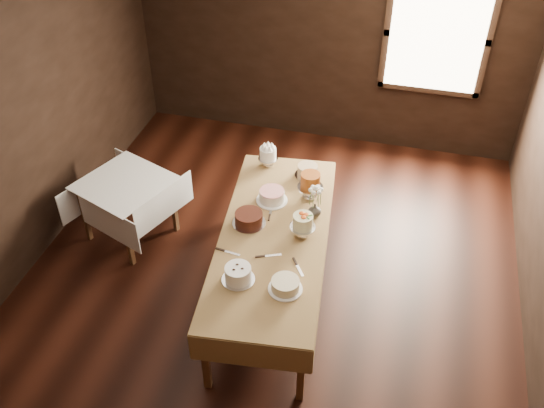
{
  "coord_description": "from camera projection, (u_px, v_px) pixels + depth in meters",
  "views": [
    {
      "loc": [
        1.12,
        -4.09,
        4.54
      ],
      "look_at": [
        0.0,
        0.2,
        0.95
      ],
      "focal_mm": 39.68,
      "sensor_mm": 36.0,
      "label": 1
    }
  ],
  "objects": [
    {
      "name": "cake_speckled",
      "position": [
        307.0,
        171.0,
        6.3
      ],
      "size": [
        0.29,
        0.29,
        0.13
      ],
      "color": "silver",
      "rests_on": "display_table"
    },
    {
      "name": "cake_server_d",
      "position": [
        306.0,
        219.0,
        5.78
      ],
      "size": [
        0.2,
        0.17,
        0.01
      ],
      "primitive_type": "cube",
      "rotation": [
        0.0,
        0.0,
        0.67
      ],
      "color": "silver",
      "rests_on": "display_table"
    },
    {
      "name": "cake_lattice",
      "position": [
        272.0,
        196.0,
        5.97
      ],
      "size": [
        0.36,
        0.36,
        0.12
      ],
      "color": "white",
      "rests_on": "display_table"
    },
    {
      "name": "cake_server_e",
      "position": [
        232.0,
        253.0,
        5.41
      ],
      "size": [
        0.24,
        0.06,
        0.01
      ],
      "primitive_type": "cube",
      "rotation": [
        0.0,
        0.0,
        -0.13
      ],
      "color": "silver",
      "rests_on": "display_table"
    },
    {
      "name": "ceiling",
      "position": [
        265.0,
        24.0,
        4.39
      ],
      "size": [
        5.0,
        6.0,
        0.01
      ],
      "primitive_type": "cube",
      "color": "beige",
      "rests_on": "wall_back"
    },
    {
      "name": "floor",
      "position": [
        267.0,
        288.0,
        6.15
      ],
      "size": [
        5.0,
        6.0,
        0.01
      ],
      "primitive_type": "cube",
      "color": "black",
      "rests_on": "ground"
    },
    {
      "name": "cake_chocolate",
      "position": [
        249.0,
        219.0,
        5.7
      ],
      "size": [
        0.37,
        0.37,
        0.13
      ],
      "color": "silver",
      "rests_on": "display_table"
    },
    {
      "name": "cake_flowers",
      "position": [
        303.0,
        227.0,
        5.54
      ],
      "size": [
        0.26,
        0.26,
        0.25
      ],
      "color": "silver",
      "rests_on": "display_table"
    },
    {
      "name": "cake_swirl",
      "position": [
        238.0,
        274.0,
        5.12
      ],
      "size": [
        0.3,
        0.3,
        0.15
      ],
      "color": "silver",
      "rests_on": "display_table"
    },
    {
      "name": "side_table",
      "position": [
        126.0,
        189.0,
        6.39
      ],
      "size": [
        1.12,
        1.12,
        0.73
      ],
      "rotation": [
        0.0,
        0.0,
        -0.37
      ],
      "color": "#482914",
      "rests_on": "ground"
    },
    {
      "name": "flower_bouquet",
      "position": [
        316.0,
        195.0,
        5.67
      ],
      "size": [
        0.14,
        0.14,
        0.2
      ],
      "primitive_type": null,
      "color": "white",
      "rests_on": "flower_vase"
    },
    {
      "name": "wall_left",
      "position": [
        15.0,
        139.0,
        5.76
      ],
      "size": [
        0.02,
        6.0,
        2.8
      ],
      "primitive_type": "cube",
      "color": "black",
      "rests_on": "ground"
    },
    {
      "name": "wall_back",
      "position": [
        328.0,
        40.0,
        7.53
      ],
      "size": [
        5.0,
        0.02,
        2.8
      ],
      "primitive_type": "cube",
      "color": "black",
      "rests_on": "ground"
    },
    {
      "name": "window",
      "position": [
        437.0,
        38.0,
        7.1
      ],
      "size": [
        1.1,
        0.05,
        1.3
      ],
      "primitive_type": "cube",
      "color": "#FFEABF",
      "rests_on": "wall_back"
    },
    {
      "name": "cake_server_b",
      "position": [
        300.0,
        270.0,
        5.24
      ],
      "size": [
        0.15,
        0.21,
        0.01
      ],
      "primitive_type": "cube",
      "rotation": [
        0.0,
        0.0,
        -0.99
      ],
      "color": "silver",
      "rests_on": "display_table"
    },
    {
      "name": "flower_vase",
      "position": [
        315.0,
        210.0,
        5.79
      ],
      "size": [
        0.14,
        0.14,
        0.13
      ],
      "primitive_type": "imported",
      "rotation": [
        0.0,
        0.0,
        4.62
      ],
      "color": "#2D2823",
      "rests_on": "display_table"
    },
    {
      "name": "cake_server_a",
      "position": [
        273.0,
        255.0,
        5.39
      ],
      "size": [
        0.23,
        0.12,
        0.01
      ],
      "primitive_type": "cube",
      "rotation": [
        0.0,
        0.0,
        0.41
      ],
      "color": "silver",
      "rests_on": "display_table"
    },
    {
      "name": "display_table",
      "position": [
        273.0,
        239.0,
        5.65
      ],
      "size": [
        1.25,
        2.62,
        0.78
      ],
      "rotation": [
        0.0,
        0.0,
        0.11
      ],
      "color": "#482914",
      "rests_on": "ground"
    },
    {
      "name": "cake_caramel",
      "position": [
        310.0,
        187.0,
        5.97
      ],
      "size": [
        0.27,
        0.27,
        0.3
      ],
      "color": "silver",
      "rests_on": "display_table"
    },
    {
      "name": "cake_server_c",
      "position": [
        271.0,
        210.0,
        5.89
      ],
      "size": [
        0.05,
        0.24,
        0.01
      ],
      "primitive_type": "cube",
      "rotation": [
        0.0,
        0.0,
        1.68
      ],
      "color": "silver",
      "rests_on": "display_table"
    },
    {
      "name": "cake_meringue",
      "position": [
        268.0,
        157.0,
        6.42
      ],
      "size": [
        0.21,
        0.21,
        0.23
      ],
      "color": "silver",
      "rests_on": "display_table"
    },
    {
      "name": "cake_cream",
      "position": [
        285.0,
        285.0,
        5.04
      ],
      "size": [
        0.33,
        0.33,
        0.1
      ],
      "color": "white",
      "rests_on": "display_table"
    }
  ]
}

